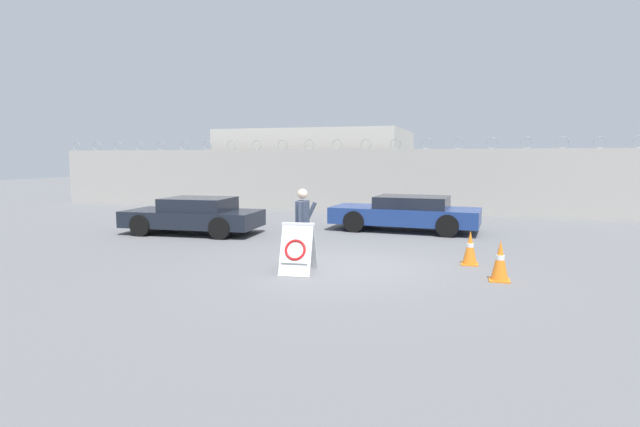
% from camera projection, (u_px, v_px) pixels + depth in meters
% --- Properties ---
extents(ground_plane, '(90.00, 90.00, 0.00)m').
position_uv_depth(ground_plane, '(345.00, 267.00, 10.95)').
color(ground_plane, slate).
extents(perimeter_wall, '(36.00, 0.30, 3.20)m').
position_uv_depth(perimeter_wall, '(410.00, 181.00, 21.37)').
color(perimeter_wall, '#ADA8A0').
rests_on(perimeter_wall, ground_plane).
extents(building_block, '(9.27, 7.19, 3.80)m').
position_uv_depth(building_block, '(320.00, 166.00, 27.23)').
color(building_block, beige).
rests_on(building_block, ground_plane).
extents(barricade_sign, '(0.75, 0.94, 1.05)m').
position_uv_depth(barricade_sign, '(298.00, 248.00, 10.34)').
color(barricade_sign, white).
rests_on(barricade_sign, ground_plane).
extents(security_guard, '(0.38, 0.64, 1.71)m').
position_uv_depth(security_guard, '(303.00, 223.00, 10.98)').
color(security_guard, '#232838').
rests_on(security_guard, ground_plane).
extents(traffic_cone_near, '(0.37, 0.37, 0.77)m').
position_uv_depth(traffic_cone_near, '(470.00, 248.00, 11.15)').
color(traffic_cone_near, orange).
rests_on(traffic_cone_near, ground_plane).
extents(traffic_cone_mid, '(0.39, 0.39, 0.81)m').
position_uv_depth(traffic_cone_mid, '(500.00, 261.00, 9.68)').
color(traffic_cone_mid, orange).
rests_on(traffic_cone_mid, ground_plane).
extents(parked_car_front_coupe, '(4.33, 2.13, 1.14)m').
position_uv_depth(parked_car_front_coupe, '(194.00, 215.00, 15.67)').
color(parked_car_front_coupe, black).
rests_on(parked_car_front_coupe, ground_plane).
extents(parked_car_rear_sedan, '(4.81, 2.11, 1.15)m').
position_uv_depth(parked_car_rear_sedan, '(406.00, 213.00, 16.24)').
color(parked_car_rear_sedan, black).
rests_on(parked_car_rear_sedan, ground_plane).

